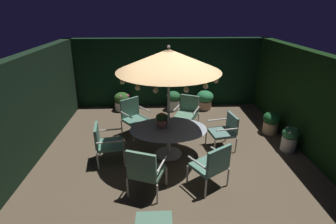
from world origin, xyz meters
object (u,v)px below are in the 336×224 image
patio_dining_table (169,133)px  patio_chair_northeast (105,141)px  patio_chair_east (145,169)px  patio_chair_southeast (212,164)px  centerpiece_planter (162,119)px  potted_plant_back_center (122,101)px  potted_plant_front_corner (173,100)px  patio_chair_south (225,129)px  potted_plant_back_right (271,122)px  patio_chair_north (134,115)px  potted_plant_left_far (205,99)px  patio_umbrella (169,60)px  potted_plant_right_far (290,138)px  patio_chair_southwest (187,111)px

patio_dining_table → patio_chair_northeast: size_ratio=1.95×
patio_chair_east → patio_chair_southeast: bearing=6.6°
centerpiece_planter → potted_plant_back_center: size_ratio=0.61×
patio_chair_northeast → potted_plant_front_corner: 3.56m
patio_chair_south → potted_plant_back_right: (1.53, 0.75, -0.18)m
patio_chair_southeast → patio_chair_south: bearing=66.8°
patio_chair_north → potted_plant_back_right: (3.89, -0.13, -0.23)m
potted_plant_left_far → patio_chair_south: bearing=-89.5°
patio_umbrella → potted_plant_right_far: patio_umbrella is taller
patio_chair_northeast → potted_plant_front_corner: (1.74, 3.10, -0.17)m
patio_chair_northeast → potted_plant_left_far: (2.86, 3.14, -0.18)m
patio_umbrella → potted_plant_back_right: (2.97, 1.01, -1.97)m
potted_plant_right_far → potted_plant_left_far: bearing=119.5°
patio_chair_south → patio_umbrella: bearing=-169.6°
patio_chair_northeast → patio_chair_south: bearing=9.7°
patio_chair_south → potted_plant_back_center: patio_chair_south is taller
patio_chair_southeast → patio_dining_table: bearing=122.8°
patio_chair_northeast → patio_chair_south: size_ratio=1.04×
centerpiece_planter → patio_chair_northeast: bearing=-168.1°
patio_chair_north → patio_umbrella: bearing=-51.0°
patio_dining_table → centerpiece_planter: bearing=164.4°
patio_chair_southwest → potted_plant_front_corner: (-0.31, 1.53, -0.22)m
patio_chair_south → potted_plant_right_far: bearing=-7.0°
patio_umbrella → patio_chair_northeast: bearing=-171.0°
potted_plant_left_far → patio_chair_east: bearing=-114.0°
patio_dining_table → patio_chair_east: 1.47m
patio_chair_southwest → patio_chair_east: bearing=-112.2°
patio_chair_south → potted_plant_back_right: 1.72m
potted_plant_back_center → potted_plant_right_far: bearing=-32.3°
potted_plant_right_far → patio_chair_northeast: bearing=-176.2°
potted_plant_back_right → potted_plant_back_center: size_ratio=0.99×
patio_chair_southwest → patio_chair_south: bearing=-52.3°
potted_plant_front_corner → patio_chair_northeast: bearing=-119.3°
patio_chair_northeast → patio_umbrella: bearing=9.0°
centerpiece_planter → potted_plant_back_right: 3.32m
centerpiece_planter → patio_chair_south: bearing=7.9°
patio_chair_south → patio_chair_southeast: bearing=-113.2°
patio_chair_southeast → potted_plant_back_right: bearing=45.9°
patio_chair_northeast → patio_chair_east: patio_chair_east is taller
patio_chair_north → patio_chair_south: 2.52m
patio_chair_southeast → potted_plant_left_far: (0.62, 4.14, -0.20)m
potted_plant_left_far → patio_umbrella: bearing=-115.9°
patio_chair_southeast → patio_chair_south: patio_chair_southeast is taller
potted_plant_back_right → patio_chair_southwest: bearing=172.2°
potted_plant_right_far → potted_plant_back_right: bearing=93.1°
potted_plant_back_right → potted_plant_left_far: size_ratio=0.96×
patio_chair_east → potted_plant_back_right: (3.47, 2.39, -0.24)m
patio_chair_northeast → potted_plant_right_far: bearing=3.8°
patio_chair_southwest → potted_plant_left_far: patio_chair_southwest is taller
potted_plant_left_far → patio_chair_southeast: bearing=-98.5°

